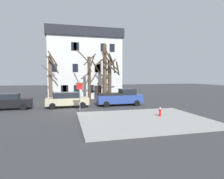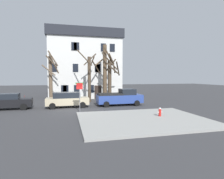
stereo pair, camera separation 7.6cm
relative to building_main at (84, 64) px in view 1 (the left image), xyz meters
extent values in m
plane|color=#38383A|center=(-2.26, -13.07, -5.59)|extent=(120.00, 120.00, 0.00)
cube|color=#999993|center=(2.92, -18.59, -5.53)|extent=(10.17, 8.01, 0.12)
cube|color=white|center=(0.00, 0.00, -0.79)|extent=(11.45, 7.21, 9.60)
cube|color=#23262D|center=(0.00, 0.00, 4.73)|extent=(11.95, 7.71, 1.44)
cube|color=#2D231E|center=(1.73, -3.65, -4.54)|extent=(1.10, 0.12, 2.10)
cube|color=black|center=(-3.43, -3.64, -3.99)|extent=(0.80, 0.08, 1.20)
cube|color=black|center=(-3.17, -3.64, -3.99)|extent=(0.80, 0.08, 1.20)
cube|color=black|center=(-1.55, -3.64, -3.99)|extent=(0.80, 0.08, 1.20)
cube|color=black|center=(0.68, -3.64, -3.99)|extent=(0.80, 0.08, 1.20)
cube|color=black|center=(-4.75, -3.64, -0.79)|extent=(0.80, 0.08, 1.20)
cube|color=black|center=(-1.69, -3.64, -0.79)|extent=(0.80, 0.08, 1.20)
cube|color=black|center=(1.65, -3.64, -0.79)|extent=(0.80, 0.08, 1.20)
cube|color=black|center=(1.73, -3.64, -0.79)|extent=(0.80, 0.08, 1.20)
cube|color=black|center=(-1.85, -3.64, 2.41)|extent=(0.80, 0.08, 1.20)
cube|color=black|center=(-1.50, -3.64, 2.41)|extent=(0.80, 0.08, 1.20)
cube|color=black|center=(2.61, -3.64, 2.41)|extent=(0.80, 0.08, 1.20)
cube|color=black|center=(4.03, -3.64, 2.41)|extent=(0.80, 0.08, 1.20)
cylinder|color=brown|center=(-5.13, -5.68, -2.46)|extent=(0.48, 0.48, 6.26)
cylinder|color=brown|center=(-4.62, -6.21, -0.41)|extent=(1.28, 1.26, 2.53)
cylinder|color=brown|center=(-4.73, -6.24, 0.30)|extent=(1.33, 1.03, 1.98)
cylinder|color=brown|center=(-5.31, -6.51, -1.26)|extent=(1.79, 0.53, 1.49)
cylinder|color=brown|center=(-4.93, -6.33, -0.09)|extent=(1.46, 0.60, 1.56)
cylinder|color=#4C3D2D|center=(0.00, -6.90, -2.51)|extent=(0.44, 0.44, 6.17)
cylinder|color=#4C3D2D|center=(0.39, -6.61, -0.17)|extent=(0.78, 0.98, 1.65)
cylinder|color=#4C3D2D|center=(-0.73, -7.76, 0.37)|extent=(1.91, 1.63, 2.19)
cylinder|color=#4C3D2D|center=(0.85, -7.58, -0.89)|extent=(1.55, 1.89, 1.85)
cylinder|color=#4C3D2D|center=(0.20, -6.07, 0.29)|extent=(1.81, 0.58, 1.70)
cylinder|color=brown|center=(2.28, -6.30, -1.61)|extent=(0.55, 0.55, 7.96)
cylinder|color=brown|center=(3.12, -6.84, 0.36)|extent=(1.29, 1.86, 1.38)
cylinder|color=brown|center=(1.56, -5.65, -0.07)|extent=(1.50, 1.64, 1.17)
cylinder|color=brown|center=(3.14, -6.66, 0.15)|extent=(0.93, 1.88, 1.28)
cylinder|color=brown|center=(2.63, -6.87, 0.97)|extent=(1.38, 0.94, 1.95)
cylinder|color=#4C3D2D|center=(2.97, -6.33, -2.67)|extent=(0.54, 0.54, 5.85)
cylinder|color=#4C3D2D|center=(3.55, -6.62, -0.81)|extent=(0.81, 1.36, 1.58)
cylinder|color=#4C3D2D|center=(2.97, -7.30, -0.82)|extent=(2.06, 0.20, 1.84)
cylinder|color=#4C3D2D|center=(4.06, -6.82, -1.01)|extent=(1.20, 2.36, 1.90)
cylinder|color=#4C3D2D|center=(2.73, -7.34, 0.01)|extent=(2.19, 0.70, 2.43)
cylinder|color=#4C3D2D|center=(3.17, -5.47, -0.66)|extent=(1.90, 0.63, 2.32)
cube|color=black|center=(-9.09, -10.70, -4.87)|extent=(4.79, 2.00, 0.80)
cube|color=#1E232B|center=(-9.09, -10.70, -4.18)|extent=(2.25, 1.65, 0.58)
cylinder|color=black|center=(-7.54, -9.74, -5.25)|extent=(0.69, 0.26, 0.68)
cylinder|color=black|center=(-7.44, -11.47, -5.25)|extent=(0.69, 0.26, 0.68)
cube|color=#C6B793|center=(-2.96, -10.80, -4.88)|extent=(4.74, 1.82, 0.78)
cube|color=#1E232B|center=(-3.05, -10.80, -4.18)|extent=(2.95, 1.58, 0.62)
cylinder|color=black|center=(-1.37, -9.90, -5.25)|extent=(0.68, 0.23, 0.68)
cylinder|color=black|center=(-1.34, -11.64, -5.25)|extent=(0.68, 0.23, 0.68)
cylinder|color=black|center=(-4.57, -9.96, -5.25)|extent=(0.68, 0.23, 0.68)
cylinder|color=black|center=(-4.54, -11.69, -5.25)|extent=(0.68, 0.23, 0.68)
cube|color=#2D4799|center=(3.18, -10.75, -4.79)|extent=(5.49, 2.08, 0.97)
cube|color=#1E232B|center=(4.16, -10.74, -3.95)|extent=(1.77, 1.79, 0.70)
cube|color=black|center=(1.98, -10.77, -4.20)|extent=(2.86, 1.96, 0.20)
cylinder|color=black|center=(5.02, -9.73, -5.25)|extent=(0.68, 0.23, 0.68)
cylinder|color=black|center=(5.05, -11.74, -5.25)|extent=(0.68, 0.23, 0.68)
cylinder|color=black|center=(1.31, -9.77, -5.25)|extent=(0.68, 0.23, 0.68)
cylinder|color=black|center=(1.33, -11.78, -5.25)|extent=(0.68, 0.23, 0.68)
cylinder|color=red|center=(4.67, -18.03, -5.16)|extent=(0.22, 0.22, 0.62)
sphere|color=silver|center=(4.67, -18.03, -4.83)|extent=(0.21, 0.21, 0.21)
cylinder|color=silver|center=(4.51, -18.03, -5.13)|extent=(0.10, 0.09, 0.09)
cylinder|color=silver|center=(4.83, -18.03, -5.13)|extent=(0.10, 0.09, 0.09)
cylinder|color=slate|center=(-1.81, -14.00, -4.16)|extent=(0.07, 0.07, 2.87)
cube|color=red|center=(-1.81, -14.02, -3.02)|extent=(0.60, 0.03, 0.60)
cube|color=#1E8C38|center=(-1.81, -13.98, -2.77)|extent=(0.76, 0.02, 0.18)
torus|color=black|center=(-7.77, -5.83, -5.24)|extent=(0.68, 0.30, 0.71)
torus|color=black|center=(-8.74, -6.20, -5.24)|extent=(0.68, 0.30, 0.71)
cylinder|color=maroon|center=(-8.25, -6.01, -5.02)|extent=(0.95, 0.40, 0.19)
cylinder|color=maroon|center=(-8.44, -6.08, -4.79)|extent=(0.10, 0.07, 0.45)
camera|label=1|loc=(-3.11, -32.28, -2.09)|focal=29.84mm
camera|label=2|loc=(-3.04, -32.30, -2.09)|focal=29.84mm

